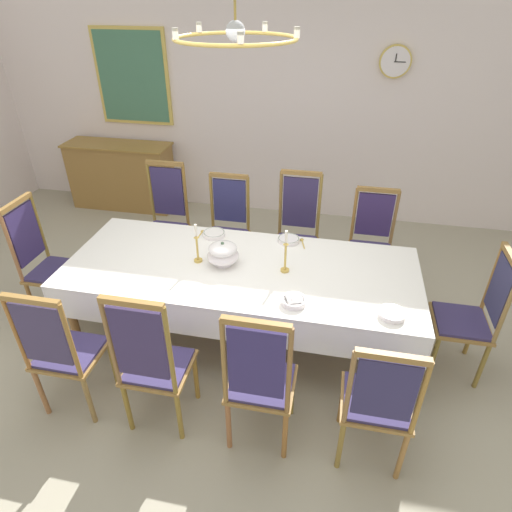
% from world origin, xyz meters
% --- Properties ---
extents(ground, '(7.78, 5.64, 0.04)m').
position_xyz_m(ground, '(0.00, 0.00, -0.02)').
color(ground, '#A39D87').
extents(back_wall, '(7.78, 0.08, 3.13)m').
position_xyz_m(back_wall, '(0.00, 2.86, 1.57)').
color(back_wall, silver).
rests_on(back_wall, ground).
extents(dining_table, '(2.85, 1.14, 0.77)m').
position_xyz_m(dining_table, '(0.00, 0.18, 0.70)').
color(dining_table, olive).
rests_on(dining_table, ground).
extents(tablecloth, '(2.87, 1.16, 0.29)m').
position_xyz_m(tablecloth, '(0.00, 0.18, 0.71)').
color(tablecloth, white).
rests_on(tablecloth, dining_table).
extents(chair_south_a, '(0.44, 0.42, 1.12)m').
position_xyz_m(chair_south_a, '(-1.05, -0.79, 0.57)').
color(chair_south_a, olive).
rests_on(chair_south_a, ground).
extents(chair_north_a, '(0.44, 0.42, 1.20)m').
position_xyz_m(chair_north_a, '(-1.05, 1.17, 0.60)').
color(chair_north_a, olive).
rests_on(chair_north_a, ground).
extents(chair_south_b, '(0.44, 0.42, 1.21)m').
position_xyz_m(chair_south_b, '(-0.38, -0.80, 0.60)').
color(chair_south_b, '#996738').
rests_on(chair_south_b, ground).
extents(chair_north_b, '(0.44, 0.42, 1.12)m').
position_xyz_m(chair_north_b, '(-0.38, 1.16, 0.57)').
color(chair_north_b, olive).
rests_on(chair_north_b, ground).
extents(chair_south_c, '(0.44, 0.42, 1.18)m').
position_xyz_m(chair_south_c, '(0.35, -0.80, 0.59)').
color(chair_south_c, olive).
rests_on(chair_south_c, ground).
extents(chair_north_c, '(0.44, 0.42, 1.20)m').
position_xyz_m(chair_north_c, '(0.35, 1.17, 0.60)').
color(chair_north_c, '#965E2D').
rests_on(chair_north_c, ground).
extents(chair_south_d, '(0.44, 0.42, 1.08)m').
position_xyz_m(chair_south_d, '(1.09, -0.79, 0.56)').
color(chair_south_d, olive).
rests_on(chair_south_d, ground).
extents(chair_north_d, '(0.44, 0.42, 1.09)m').
position_xyz_m(chair_north_d, '(1.09, 1.16, 0.56)').
color(chair_north_d, olive).
rests_on(chair_north_d, ground).
extents(chair_head_west, '(0.42, 0.44, 1.17)m').
position_xyz_m(chair_head_west, '(-1.83, 0.18, 0.59)').
color(chair_head_west, olive).
rests_on(chair_head_west, ground).
extents(chair_head_east, '(0.42, 0.44, 1.12)m').
position_xyz_m(chair_head_east, '(1.83, 0.18, 0.57)').
color(chair_head_east, olive).
rests_on(chair_head_east, ground).
extents(soup_tureen, '(0.26, 0.26, 0.21)m').
position_xyz_m(soup_tureen, '(-0.15, 0.18, 0.88)').
color(soup_tureen, white).
rests_on(soup_tureen, tablecloth).
extents(candlestick_west, '(0.07, 0.07, 0.34)m').
position_xyz_m(candlestick_west, '(-0.36, 0.18, 0.91)').
color(candlestick_west, gold).
rests_on(candlestick_west, tablecloth).
extents(candlestick_east, '(0.07, 0.07, 0.37)m').
position_xyz_m(candlestick_east, '(0.36, 0.18, 0.93)').
color(candlestick_east, gold).
rests_on(candlestick_east, tablecloth).
extents(bowl_near_left, '(0.19, 0.19, 0.04)m').
position_xyz_m(bowl_near_left, '(0.33, 0.65, 0.80)').
color(bowl_near_left, white).
rests_on(bowl_near_left, tablecloth).
extents(bowl_near_right, '(0.20, 0.20, 0.04)m').
position_xyz_m(bowl_near_right, '(-0.35, 0.62, 0.80)').
color(bowl_near_right, white).
rests_on(bowl_near_right, tablecloth).
extents(bowl_far_left, '(0.18, 0.18, 0.04)m').
position_xyz_m(bowl_far_left, '(0.48, -0.21, 0.80)').
color(bowl_far_left, white).
rests_on(bowl_far_left, tablecloth).
extents(bowl_far_right, '(0.18, 0.18, 0.04)m').
position_xyz_m(bowl_far_right, '(1.17, -0.22, 0.80)').
color(bowl_far_right, white).
rests_on(bowl_far_right, tablecloth).
extents(spoon_primary, '(0.06, 0.17, 0.01)m').
position_xyz_m(spoon_primary, '(0.45, 0.68, 0.78)').
color(spoon_primary, gold).
rests_on(spoon_primary, tablecloth).
extents(spoon_secondary, '(0.03, 0.18, 0.01)m').
position_xyz_m(spoon_secondary, '(-0.48, 0.65, 0.78)').
color(spoon_secondary, gold).
rests_on(spoon_secondary, tablecloth).
extents(sideboard, '(1.44, 0.48, 0.90)m').
position_xyz_m(sideboard, '(-2.27, 2.54, 0.45)').
color(sideboard, olive).
rests_on(sideboard, ground).
extents(mounted_clock, '(0.36, 0.06, 0.36)m').
position_xyz_m(mounted_clock, '(1.19, 2.79, 1.99)').
color(mounted_clock, '#D1B251').
extents(framed_painting, '(0.98, 0.05, 1.17)m').
position_xyz_m(framed_painting, '(-2.02, 2.80, 1.71)').
color(framed_painting, '#D1B251').
extents(chandelier, '(0.78, 0.77, 0.66)m').
position_xyz_m(chandelier, '(-0.00, 0.18, 2.45)').
color(chandelier, gold).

